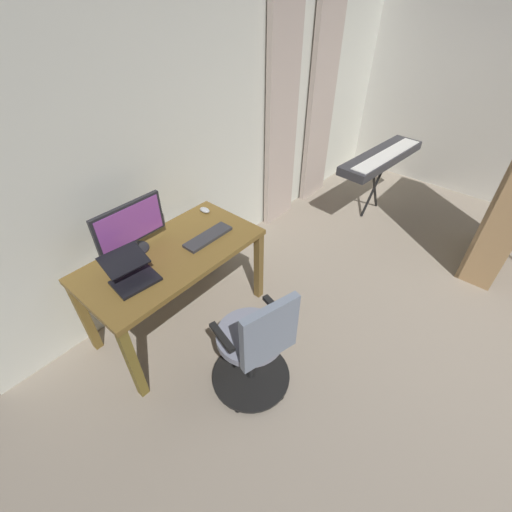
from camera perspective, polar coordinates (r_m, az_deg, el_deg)
name	(u,v)px	position (r m, az deg, el deg)	size (l,w,h in m)	color
back_room_partition	(240,119)	(3.43, -2.71, 21.57)	(5.16, 0.10, 2.50)	silver
curtain_left_panel	(321,102)	(4.35, 10.68, 23.55)	(0.47, 0.06, 2.31)	#C2AFA4
curtain_right_panel	(282,118)	(3.76, 4.27, 21.57)	(0.46, 0.06, 2.31)	#C2AFA4
desk	(173,263)	(2.65, -13.40, -1.07)	(1.34, 0.68, 0.72)	brown
office_chair	(255,348)	(2.30, -0.09, -14.78)	(0.56, 0.56, 0.94)	black
computer_monitor	(130,226)	(2.58, -19.91, 4.67)	(0.53, 0.18, 0.37)	#232328
computer_keyboard	(208,237)	(2.67, -7.85, 3.12)	(0.41, 0.12, 0.02)	#333338
laptop	(131,273)	(2.41, -19.76, -2.66)	(0.31, 0.34, 0.16)	black
computer_mouse	(205,210)	(2.98, -8.40, 7.46)	(0.06, 0.10, 0.04)	#B7BCC1
piano_keyboard	(382,158)	(4.25, 19.88, 14.82)	(1.30, 0.42, 0.75)	black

